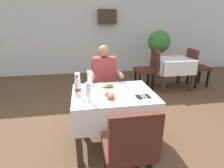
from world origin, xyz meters
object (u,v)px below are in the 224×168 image
object	(u,v)px
plate_near_camera	(110,97)
background_chair_right	(196,65)
beer_glass_left	(78,81)
background_chair_left	(148,67)
chair_far_diner_seat	(105,86)
background_table_tumbler	(174,56)
chair_near_camera_side	(129,147)
plate_far_diner	(107,87)
background_dining_table	(173,66)
potted_plant_corner	(159,46)
beer_glass_middle	(90,78)
main_dining_table	(113,105)
beer_glass_right	(88,92)
cola_bottle_primary	(78,87)
seated_diner_far	(105,79)
napkin_cutlery_set	(143,96)
wall_bottle_rack	(107,17)

from	to	relation	value
plate_near_camera	background_chair_right	size ratio (longest dim) A/B	0.26
beer_glass_left	background_chair_left	bearing A→B (deg)	45.70
chair_far_diner_seat	background_table_tumbler	size ratio (longest dim) A/B	8.82
chair_far_diner_seat	chair_near_camera_side	world-z (taller)	same
plate_far_diner	background_dining_table	distance (m)	2.62
chair_far_diner_seat	potted_plant_corner	distance (m)	2.88
beer_glass_middle	background_dining_table	xyz separation A→B (m)	(2.14, 1.61, -0.31)
main_dining_table	beer_glass_right	xyz separation A→B (m)	(-0.32, -0.20, 0.29)
main_dining_table	beer_glass_middle	bearing A→B (deg)	130.83
plate_near_camera	cola_bottle_primary	xyz separation A→B (m)	(-0.37, 0.15, 0.09)
cola_bottle_primary	background_table_tumbler	world-z (taller)	cola_bottle_primary
seated_diner_far	napkin_cutlery_set	bearing A→B (deg)	-68.69
beer_glass_left	plate_far_diner	bearing A→B (deg)	-9.52
chair_far_diner_seat	beer_glass_middle	bearing A→B (deg)	-120.20
wall_bottle_rack	beer_glass_right	bearing A→B (deg)	-101.46
main_dining_table	potted_plant_corner	xyz separation A→B (m)	(1.90, 2.93, 0.36)
beer_glass_right	plate_far_diner	bearing A→B (deg)	54.09
chair_near_camera_side	plate_near_camera	xyz separation A→B (m)	(-0.07, 0.62, 0.23)
chair_near_camera_side	plate_far_diner	xyz separation A→B (m)	(-0.05, 0.96, 0.22)
beer_glass_left	background_dining_table	distance (m)	2.88
main_dining_table	cola_bottle_primary	size ratio (longest dim) A/B	4.03
chair_near_camera_side	cola_bottle_primary	xyz separation A→B (m)	(-0.44, 0.77, 0.31)
main_dining_table	beer_glass_left	bearing A→B (deg)	152.52
seated_diner_far	beer_glass_left	distance (m)	0.64
plate_far_diner	beer_glass_middle	bearing A→B (deg)	145.02
cola_bottle_primary	main_dining_table	bearing A→B (deg)	3.73
chair_far_diner_seat	beer_glass_right	bearing A→B (deg)	-107.73
plate_far_diner	background_table_tumbler	distance (m)	2.70
seated_diner_far	plate_far_diner	xyz separation A→B (m)	(-0.04, -0.52, 0.07)
seated_diner_far	plate_far_diner	world-z (taller)	seated_diner_far
beer_glass_right	main_dining_table	bearing A→B (deg)	31.95
plate_near_camera	background_chair_right	xyz separation A→B (m)	(2.58, 2.11, -0.23)
background_table_tumbler	background_chair_left	bearing A→B (deg)	-172.18
cola_bottle_primary	napkin_cutlery_set	bearing A→B (deg)	-12.23
cola_bottle_primary	napkin_cutlery_set	xyz separation A→B (m)	(0.76, -0.17, -0.11)
chair_near_camera_side	napkin_cutlery_set	distance (m)	0.72
beer_glass_right	potted_plant_corner	world-z (taller)	potted_plant_corner
beer_glass_middle	cola_bottle_primary	distance (m)	0.38
chair_far_diner_seat	plate_far_diner	bearing A→B (deg)	-94.96
potted_plant_corner	beer_glass_middle	bearing A→B (deg)	-129.76
chair_far_diner_seat	wall_bottle_rack	xyz separation A→B (m)	(0.45, 2.78, 1.20)
chair_near_camera_side	beer_glass_right	xyz separation A→B (m)	(-0.32, 0.60, 0.31)
plate_far_diner	beer_glass_left	bearing A→B (deg)	170.48
plate_near_camera	main_dining_table	bearing A→B (deg)	69.29
beer_glass_left	beer_glass_middle	bearing A→B (deg)	28.65
beer_glass_right	background_table_tumbler	distance (m)	3.15
plate_far_diner	cola_bottle_primary	world-z (taller)	cola_bottle_primary
chair_near_camera_side	background_chair_right	size ratio (longest dim) A/B	1.00
plate_near_camera	chair_far_diner_seat	bearing A→B (deg)	86.05
main_dining_table	background_table_tumbler	xyz separation A→B (m)	(1.91, 2.02, 0.24)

